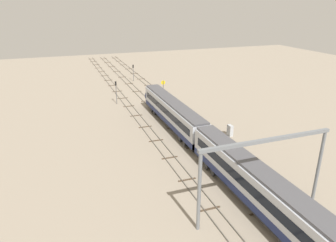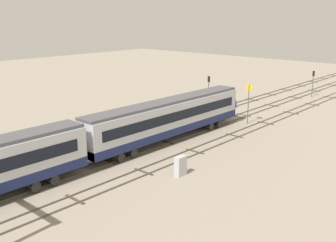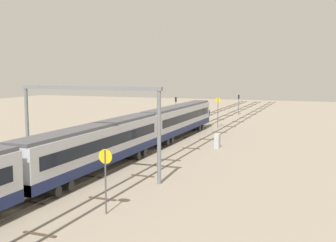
# 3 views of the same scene
# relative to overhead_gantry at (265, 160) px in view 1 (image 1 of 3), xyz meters

# --- Properties ---
(ground_plane) EXTENTS (188.31, 188.31, 0.00)m
(ground_plane) POSITION_rel_overhead_gantry_xyz_m (21.56, -0.05, -6.36)
(ground_plane) COLOR gray
(track_near_foreground) EXTENTS (172.31, 2.40, 0.16)m
(track_near_foreground) POSITION_rel_overhead_gantry_xyz_m (21.56, -4.70, -6.29)
(track_near_foreground) COLOR #59544C
(track_near_foreground) RESTS_ON ground
(track_with_train) EXTENTS (172.31, 2.40, 0.16)m
(track_with_train) POSITION_rel_overhead_gantry_xyz_m (21.56, -0.05, -6.28)
(track_with_train) COLOR #59544C
(track_with_train) RESTS_ON ground
(track_middle) EXTENTS (172.31, 2.40, 0.16)m
(track_middle) POSITION_rel_overhead_gantry_xyz_m (21.56, 4.60, -6.29)
(track_middle) COLOR #59544C
(track_middle) RESTS_ON ground
(overhead_gantry) EXTENTS (0.40, 15.05, 8.76)m
(overhead_gantry) POSITION_rel_overhead_gantry_xyz_m (0.00, 0.00, 0.00)
(overhead_gantry) COLOR slate
(overhead_gantry) RESTS_ON ground
(speed_sign_mid_trackside) EXTENTS (0.14, 0.93, 5.41)m
(speed_sign_mid_trackside) POSITION_rel_overhead_gantry_xyz_m (39.42, -2.87, -2.85)
(speed_sign_mid_trackside) COLOR #4C4C51
(speed_sign_mid_trackside) RESTS_ON ground
(signal_light_trackside_approach) EXTENTS (0.31, 0.32, 4.70)m
(signal_light_trackside_approach) POSITION_rel_overhead_gantry_xyz_m (62.86, -2.04, -3.29)
(signal_light_trackside_approach) COLOR #4C4C51
(signal_light_trackside_approach) RESTS_ON ground
(signal_light_trackside_departure) EXTENTS (0.31, 0.32, 5.08)m
(signal_light_trackside_departure) POSITION_rel_overhead_gantry_xyz_m (43.42, 6.67, -3.06)
(signal_light_trackside_departure) COLOR #4C4C51
(signal_light_trackside_departure) RESTS_ON ground
(relay_cabinet) EXTENTS (1.17, 0.62, 1.87)m
(relay_cabinet) POSITION_rel_overhead_gantry_xyz_m (19.35, -7.79, -5.42)
(relay_cabinet) COLOR #B2B7BC
(relay_cabinet) RESTS_ON ground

